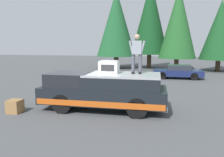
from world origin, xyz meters
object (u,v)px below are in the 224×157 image
pickup_truck (103,91)px  compressor_unit (109,67)px  wooden_crate (15,106)px  parked_car_navy (178,72)px  person_on_truck_bed (137,53)px

pickup_truck → compressor_unit: bearing=-58.7°
pickup_truck → wooden_crate: 3.86m
parked_car_navy → wooden_crate: bearing=145.9°
person_on_truck_bed → parked_car_navy: bearing=-14.8°
pickup_truck → parked_car_navy: size_ratio=1.35×
wooden_crate → person_on_truck_bed: bearing=-74.4°
pickup_truck → compressor_unit: (0.14, -0.24, 1.05)m
compressor_unit → parked_car_navy: 10.79m
pickup_truck → compressor_unit: size_ratio=6.60×
pickup_truck → person_on_truck_bed: size_ratio=3.28×
wooden_crate → compressor_unit: bearing=-70.6°
pickup_truck → parked_car_navy: 10.93m
person_on_truck_bed → wooden_crate: person_on_truck_bed is taller
compressor_unit → parked_car_navy: (9.99, -3.84, -1.35)m
compressor_unit → parked_car_navy: size_ratio=0.20×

